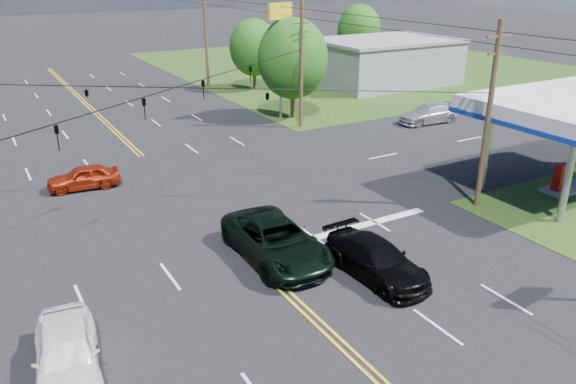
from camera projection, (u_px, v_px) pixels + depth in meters
ground at (183, 196)px, 30.92m from camera, size 280.00×280.00×0.00m
grass_ne at (354, 64)px, 72.85m from camera, size 46.00×48.00×0.03m
stop_bar at (341, 231)px, 26.80m from camera, size 10.00×0.50×0.02m
retail_ne at (384, 63)px, 60.07m from camera, size 14.00×10.00×4.40m
pole_se at (489, 115)px, 27.86m from camera, size 1.60×0.28×9.50m
pole_ne at (301, 64)px, 42.34m from camera, size 1.60×0.28×9.50m
pole_right_far at (206, 36)px, 57.54m from camera, size 1.60×0.28×10.00m
span_wire_signals at (175, 88)px, 28.69m from camera, size 26.00×18.00×1.13m
power_lines at (186, 39)px, 26.11m from camera, size 26.04×100.00×0.64m
tree_right_a at (293, 59)px, 45.24m from camera, size 5.70×5.70×8.18m
tree_right_b at (254, 48)px, 56.29m from camera, size 4.94×4.94×7.09m
tree_far_r at (359, 30)px, 69.09m from camera, size 5.32×5.32×7.63m
pickup_dkgreen at (276, 240)px, 23.99m from camera, size 3.00×6.31×1.74m
suv_black at (376, 259)px, 22.67m from camera, size 2.32×5.22×1.49m
pickup_white at (67, 353)px, 17.07m from camera, size 2.51×4.93×1.61m
sedan_red at (84, 177)px, 31.76m from camera, size 4.14×2.06×1.36m
sedan_far at (428, 114)px, 45.17m from camera, size 5.28×2.44×1.49m
polesign_ne at (280, 28)px, 44.08m from camera, size 2.48×0.98×9.18m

